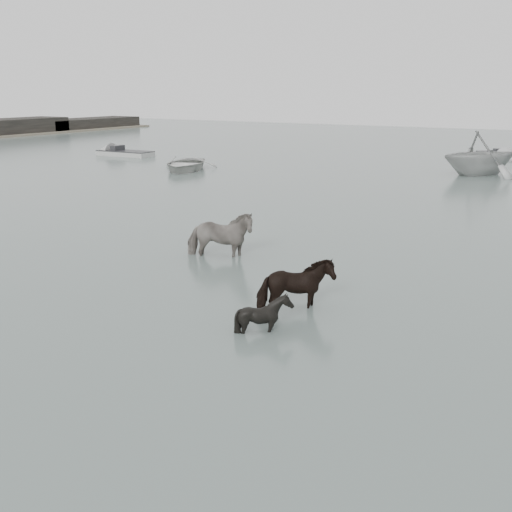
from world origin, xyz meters
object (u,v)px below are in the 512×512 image
(pony_pinto, at_px, (220,228))
(pony_black, at_px, (264,307))
(pony_dark, at_px, (297,280))
(rowboat_lead, at_px, (185,162))

(pony_pinto, height_order, pony_black, pony_pinto)
(pony_pinto, distance_m, pony_dark, 5.24)
(rowboat_lead, bearing_deg, pony_dark, -68.93)
(pony_black, bearing_deg, rowboat_lead, 42.20)
(pony_dark, distance_m, rowboat_lead, 26.32)
(pony_pinto, bearing_deg, pony_black, -160.12)
(pony_dark, xyz_separation_m, pony_black, (0.01, -1.51, -0.19))
(pony_pinto, bearing_deg, rowboat_lead, 17.14)
(pony_black, bearing_deg, pony_pinto, 44.32)
(pony_black, xyz_separation_m, rowboat_lead, (-17.83, 20.88, -0.06))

